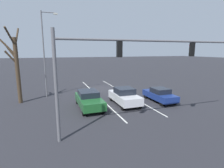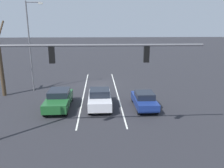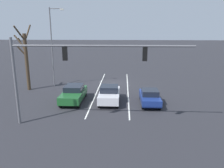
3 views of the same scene
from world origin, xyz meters
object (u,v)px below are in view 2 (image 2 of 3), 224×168
(car_navy_leftlane_front, at_px, (144,100))
(car_darkgreen_rightlane_front, at_px, (59,99))
(traffic_signal_gantry, at_px, (57,65))
(car_silver_midlane_front, at_px, (100,98))
(street_lamp_right_shoulder, at_px, (31,42))

(car_navy_leftlane_front, xyz_separation_m, car_darkgreen_rightlane_front, (7.44, -0.37, 0.10))
(car_navy_leftlane_front, xyz_separation_m, traffic_signal_gantry, (6.38, 5.05, 4.01))
(car_navy_leftlane_front, distance_m, traffic_signal_gantry, 9.07)
(car_darkgreen_rightlane_front, bearing_deg, car_navy_leftlane_front, 177.14)
(car_silver_midlane_front, distance_m, traffic_signal_gantry, 7.08)
(car_silver_midlane_front, bearing_deg, car_darkgreen_rightlane_front, -1.30)
(car_navy_leftlane_front, height_order, traffic_signal_gantry, traffic_signal_gantry)
(car_darkgreen_rightlane_front, xyz_separation_m, traffic_signal_gantry, (-1.06, 5.43, 3.91))
(car_navy_leftlane_front, relative_size, street_lamp_right_shoulder, 0.44)
(car_darkgreen_rightlane_front, bearing_deg, car_silver_midlane_front, 178.70)
(traffic_signal_gantry, bearing_deg, car_darkgreen_rightlane_front, -78.96)
(car_darkgreen_rightlane_front, distance_m, street_lamp_right_shoulder, 8.07)
(car_navy_leftlane_front, relative_size, car_silver_midlane_front, 0.96)
(car_navy_leftlane_front, height_order, street_lamp_right_shoulder, street_lamp_right_shoulder)
(car_darkgreen_rightlane_front, xyz_separation_m, street_lamp_right_shoulder, (3.60, -5.64, 4.51))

